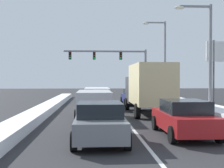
{
  "coord_description": "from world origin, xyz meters",
  "views": [
    {
      "loc": [
        -1.92,
        -5.76,
        2.37
      ],
      "look_at": [
        0.08,
        25.49,
        1.89
      ],
      "focal_mm": 48.85,
      "sensor_mm": 36.0,
      "label": 1
    }
  ],
  "objects_px": {
    "suv_white_center_lane_third": "(97,96)",
    "traffic_light_gantry": "(117,61)",
    "sedan_gray_center_lane_nearest": "(100,122)",
    "suv_silver_center_lane_second": "(94,102)",
    "sedan_navy_right_lane_third": "(133,97)",
    "street_lamp_right_near": "(205,48)",
    "box_truck_right_lane_second": "(149,86)",
    "street_lamp_right_mid": "(162,54)",
    "sedan_red_right_lane_nearest": "(184,118)"
  },
  "relations": [
    {
      "from": "suv_white_center_lane_third",
      "to": "traffic_light_gantry",
      "type": "relative_size",
      "value": 0.46
    },
    {
      "from": "sedan_gray_center_lane_nearest",
      "to": "suv_silver_center_lane_second",
      "type": "relative_size",
      "value": 0.92
    },
    {
      "from": "suv_silver_center_lane_second",
      "to": "traffic_light_gantry",
      "type": "relative_size",
      "value": 0.46
    },
    {
      "from": "sedan_navy_right_lane_third",
      "to": "street_lamp_right_near",
      "type": "height_order",
      "value": "street_lamp_right_near"
    },
    {
      "from": "sedan_gray_center_lane_nearest",
      "to": "street_lamp_right_near",
      "type": "distance_m",
      "value": 12.39
    },
    {
      "from": "box_truck_right_lane_second",
      "to": "suv_silver_center_lane_second",
      "type": "bearing_deg",
      "value": -149.1
    },
    {
      "from": "suv_silver_center_lane_second",
      "to": "traffic_light_gantry",
      "type": "bearing_deg",
      "value": 81.69
    },
    {
      "from": "street_lamp_right_mid",
      "to": "sedan_navy_right_lane_third",
      "type": "bearing_deg",
      "value": -125.85
    },
    {
      "from": "sedan_navy_right_lane_third",
      "to": "sedan_gray_center_lane_nearest",
      "type": "relative_size",
      "value": 1.0
    },
    {
      "from": "sedan_navy_right_lane_third",
      "to": "traffic_light_gantry",
      "type": "relative_size",
      "value": 0.42
    },
    {
      "from": "sedan_red_right_lane_nearest",
      "to": "traffic_light_gantry",
      "type": "xyz_separation_m",
      "value": [
        -0.73,
        26.35,
        3.96
      ]
    },
    {
      "from": "sedan_gray_center_lane_nearest",
      "to": "street_lamp_right_mid",
      "type": "distance_m",
      "value": 24.01
    },
    {
      "from": "box_truck_right_lane_second",
      "to": "sedan_gray_center_lane_nearest",
      "type": "bearing_deg",
      "value": -111.56
    },
    {
      "from": "sedan_gray_center_lane_nearest",
      "to": "suv_white_center_lane_third",
      "type": "bearing_deg",
      "value": 89.65
    },
    {
      "from": "suv_white_center_lane_third",
      "to": "traffic_light_gantry",
      "type": "distance_m",
      "value": 14.38
    },
    {
      "from": "sedan_gray_center_lane_nearest",
      "to": "traffic_light_gantry",
      "type": "bearing_deg",
      "value": 84.09
    },
    {
      "from": "street_lamp_right_near",
      "to": "suv_silver_center_lane_second",
      "type": "bearing_deg",
      "value": -162.98
    },
    {
      "from": "suv_white_center_lane_third",
      "to": "street_lamp_right_mid",
      "type": "relative_size",
      "value": 0.55
    },
    {
      "from": "street_lamp_right_mid",
      "to": "traffic_light_gantry",
      "type": "bearing_deg",
      "value": 133.68
    },
    {
      "from": "suv_silver_center_lane_second",
      "to": "suv_white_center_lane_third",
      "type": "relative_size",
      "value": 1.0
    },
    {
      "from": "sedan_gray_center_lane_nearest",
      "to": "traffic_light_gantry",
      "type": "height_order",
      "value": "traffic_light_gantry"
    },
    {
      "from": "street_lamp_right_near",
      "to": "suv_white_center_lane_third",
      "type": "bearing_deg",
      "value": 148.35
    },
    {
      "from": "box_truck_right_lane_second",
      "to": "suv_silver_center_lane_second",
      "type": "distance_m",
      "value": 4.42
    },
    {
      "from": "sedan_navy_right_lane_third",
      "to": "traffic_light_gantry",
      "type": "xyz_separation_m",
      "value": [
        -0.67,
        10.58,
        3.96
      ]
    },
    {
      "from": "street_lamp_right_mid",
      "to": "suv_silver_center_lane_second",
      "type": "bearing_deg",
      "value": -116.37
    },
    {
      "from": "suv_silver_center_lane_second",
      "to": "street_lamp_right_near",
      "type": "bearing_deg",
      "value": 17.02
    },
    {
      "from": "sedan_red_right_lane_nearest",
      "to": "sedan_gray_center_lane_nearest",
      "type": "distance_m",
      "value": 3.68
    },
    {
      "from": "sedan_navy_right_lane_third",
      "to": "suv_white_center_lane_third",
      "type": "relative_size",
      "value": 0.92
    },
    {
      "from": "traffic_light_gantry",
      "to": "street_lamp_right_mid",
      "type": "xyz_separation_m",
      "value": [
        4.73,
        -4.95,
        0.55
      ]
    },
    {
      "from": "suv_white_center_lane_third",
      "to": "street_lamp_right_mid",
      "type": "height_order",
      "value": "street_lamp_right_mid"
    },
    {
      "from": "box_truck_right_lane_second",
      "to": "sedan_navy_right_lane_third",
      "type": "xyz_separation_m",
      "value": [
        -0.05,
        7.75,
        -1.14
      ]
    },
    {
      "from": "sedan_navy_right_lane_third",
      "to": "street_lamp_right_mid",
      "type": "xyz_separation_m",
      "value": [
        4.07,
        5.63,
        4.51
      ]
    },
    {
      "from": "sedan_gray_center_lane_nearest",
      "to": "suv_silver_center_lane_second",
      "type": "distance_m",
      "value": 6.75
    },
    {
      "from": "box_truck_right_lane_second",
      "to": "suv_white_center_lane_third",
      "type": "relative_size",
      "value": 1.47
    },
    {
      "from": "suv_silver_center_lane_second",
      "to": "sedan_navy_right_lane_third",
      "type": "bearing_deg",
      "value": 69.81
    },
    {
      "from": "sedan_navy_right_lane_third",
      "to": "street_lamp_right_mid",
      "type": "bearing_deg",
      "value": 54.15
    },
    {
      "from": "sedan_red_right_lane_nearest",
      "to": "street_lamp_right_near",
      "type": "height_order",
      "value": "street_lamp_right_near"
    },
    {
      "from": "box_truck_right_lane_second",
      "to": "sedan_navy_right_lane_third",
      "type": "bearing_deg",
      "value": 90.38
    },
    {
      "from": "street_lamp_right_mid",
      "to": "street_lamp_right_near",
      "type": "bearing_deg",
      "value": -90.2
    },
    {
      "from": "suv_silver_center_lane_second",
      "to": "sedan_gray_center_lane_nearest",
      "type": "bearing_deg",
      "value": -88.51
    },
    {
      "from": "sedan_navy_right_lane_third",
      "to": "street_lamp_right_near",
      "type": "relative_size",
      "value": 0.6
    },
    {
      "from": "box_truck_right_lane_second",
      "to": "traffic_light_gantry",
      "type": "bearing_deg",
      "value": 92.24
    },
    {
      "from": "box_truck_right_lane_second",
      "to": "street_lamp_right_near",
      "type": "bearing_deg",
      "value": 1.85
    },
    {
      "from": "sedan_navy_right_lane_third",
      "to": "street_lamp_right_near",
      "type": "xyz_separation_m",
      "value": [
        4.02,
        -7.62,
        3.8
      ]
    },
    {
      "from": "sedan_navy_right_lane_third",
      "to": "street_lamp_right_near",
      "type": "distance_m",
      "value": 9.42
    },
    {
      "from": "street_lamp_right_near",
      "to": "box_truck_right_lane_second",
      "type": "bearing_deg",
      "value": -178.15
    },
    {
      "from": "sedan_navy_right_lane_third",
      "to": "suv_silver_center_lane_second",
      "type": "xyz_separation_m",
      "value": [
        -3.67,
        -9.97,
        0.25
      ]
    },
    {
      "from": "box_truck_right_lane_second",
      "to": "traffic_light_gantry",
      "type": "height_order",
      "value": "traffic_light_gantry"
    },
    {
      "from": "box_truck_right_lane_second",
      "to": "street_lamp_right_mid",
      "type": "height_order",
      "value": "street_lamp_right_mid"
    },
    {
      "from": "sedan_red_right_lane_nearest",
      "to": "suv_white_center_lane_third",
      "type": "distance_m",
      "value": 13.2
    }
  ]
}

